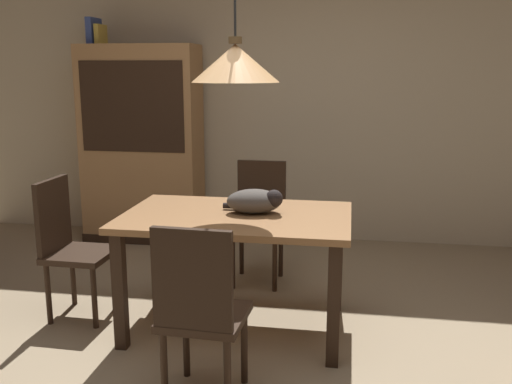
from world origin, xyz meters
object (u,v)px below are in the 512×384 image
Objects in this scene: pendant_lamp at (235,63)px; book_blue_wide at (94,31)px; chair_left_side at (69,242)px; book_yellow_short at (101,34)px; chair_near_front at (200,307)px; cat_sleeping at (256,201)px; chair_far_back at (259,216)px; hutch_bookcase at (142,148)px; dining_table at (237,230)px.

pendant_lamp is 2.49m from book_blue_wide.
book_yellow_short reaches higher than chair_left_side.
chair_left_side is 1.00× the size of chair_near_front.
book_blue_wide reaches higher than cat_sleeping.
chair_left_side is 1.43m from chair_near_front.
chair_left_side is at bearing -72.35° from book_blue_wide.
pendant_lamp is at bearing -90.10° from chair_far_back.
pendant_lamp is at bearing -0.09° from chair_left_side.
hutch_bookcase is 9.25× the size of book_yellow_short.
hutch_bookcase is (-1.28, 0.91, 0.38)m from chair_far_back.
chair_left_side is 0.50× the size of hutch_bookcase.
dining_table is at bearing -90.10° from chair_far_back.
book_yellow_short is (-0.50, 1.79, 1.43)m from chair_left_side.
pendant_lamp is (1.13, -0.00, 1.15)m from chair_left_side.
cat_sleeping is at bearing 21.77° from pendant_lamp.
pendant_lamp is (-0.00, 0.00, 1.01)m from dining_table.
pendant_lamp is at bearing 89.74° from chair_near_front.
hutch_bookcase is at bearing -0.20° from book_blue_wide.
chair_left_side is 2.35× the size of cat_sleeping.
chair_near_front is 3.88× the size of book_blue_wide.
chair_far_back reaches higher than dining_table.
pendant_lamp is 0.70× the size of hutch_bookcase.
chair_left_side is 1.28m from cat_sleeping.
pendant_lamp reaches higher than hutch_bookcase.
book_blue_wide is (-1.70, 0.91, 1.46)m from chair_far_back.
dining_table is at bearing 89.74° from chair_near_front.
book_blue_wide is (-1.70, 1.79, 1.32)m from dining_table.
pendant_lamp reaches higher than chair_left_side.
pendant_lamp reaches higher than chair_far_back.
cat_sleeping is (1.24, 0.04, 0.32)m from chair_left_side.
cat_sleeping is at bearing 21.77° from dining_table.
chair_left_side is at bearing 179.91° from dining_table.
chair_near_front is 1.45m from pendant_lamp.
hutch_bookcase is at bearing 128.53° from cat_sleeping.
hutch_bookcase is at bearing 115.49° from chair_near_front.
chair_far_back is 1.45m from pendant_lamp.
chair_far_back is 2.35× the size of cat_sleeping.
cat_sleeping reaches higher than dining_table.
hutch_bookcase is (-1.27, 1.79, 0.24)m from dining_table.
cat_sleeping is 0.21× the size of hutch_bookcase.
pendant_lamp is 6.50× the size of book_yellow_short.
dining_table is at bearing -54.51° from hutch_bookcase.
dining_table is 2.80m from book_blue_wide.
chair_near_front is 4.65× the size of book_yellow_short.
chair_near_front is 0.98m from cat_sleeping.
hutch_bookcase is (-1.39, 1.74, 0.06)m from cat_sleeping.
chair_near_front is 1.00× the size of chair_far_back.
dining_table is 1.08× the size of pendant_lamp.
book_yellow_short is (-1.63, 1.79, 0.28)m from pendant_lamp.
chair_near_front is at bearing -57.60° from book_blue_wide.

